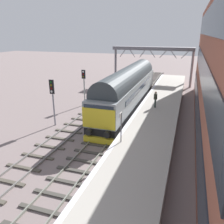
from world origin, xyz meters
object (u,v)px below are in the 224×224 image
at_px(platform_number_sign, 121,123).
at_px(diesel_locomotive, 128,88).
at_px(waiting_passenger, 155,98).
at_px(signal_post_mid, 84,83).
at_px(signal_post_near, 53,96).

bearing_deg(platform_number_sign, diesel_locomotive, 101.88).
bearing_deg(diesel_locomotive, waiting_passenger, -24.88).
height_order(diesel_locomotive, waiting_passenger, diesel_locomotive).
xyz_separation_m(signal_post_mid, platform_number_sign, (7.33, -10.00, -0.27)).
distance_m(diesel_locomotive, platform_number_sign, 10.26).
bearing_deg(platform_number_sign, waiting_passenger, 82.63).
bearing_deg(signal_post_near, waiting_passenger, 31.55).
bearing_deg(signal_post_mid, diesel_locomotive, 0.48).
distance_m(signal_post_near, signal_post_mid, 6.63).
distance_m(platform_number_sign, waiting_passenger, 8.63).
relative_size(diesel_locomotive, platform_number_sign, 8.45).
bearing_deg(signal_post_mid, signal_post_near, -90.00).
height_order(signal_post_near, signal_post_mid, signal_post_near).
relative_size(signal_post_near, waiting_passenger, 2.61).
xyz_separation_m(platform_number_sign, waiting_passenger, (1.11, 8.55, -0.42)).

